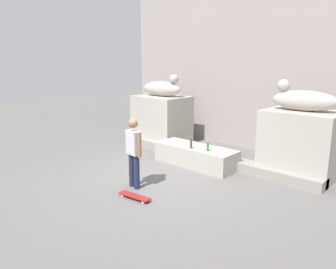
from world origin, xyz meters
name	(u,v)px	position (x,y,z in m)	size (l,w,h in m)	color
ground_plane	(157,179)	(0.00, 0.00, 0.00)	(40.00, 40.00, 0.00)	#605E5B
facade_wall	(252,49)	(0.00, 4.51, 3.32)	(10.12, 0.60, 6.63)	gray
pedestal_left	(162,120)	(-2.50, 2.78, 0.85)	(1.83, 1.38, 1.71)	#A39E93
pedestal_right	(301,144)	(2.50, 2.78, 0.85)	(1.83, 1.38, 1.71)	#A39E93
statue_reclining_left	(162,88)	(-2.46, 2.78, 1.99)	(1.64, 0.68, 0.78)	#AEA39A
statue_reclining_right	(303,100)	(2.46, 2.77, 1.99)	(1.66, 0.77, 0.78)	#AEA39A
ledge_block	(196,156)	(0.00, 1.58, 0.28)	(2.44, 0.87, 0.56)	#A39E93
skater	(134,150)	(-0.03, -0.74, 0.92)	(0.54, 0.24, 1.67)	#1E233F
skateboard	(134,196)	(0.47, -1.19, 0.06)	(0.82, 0.29, 0.08)	maroon
bottle_brown	(191,144)	(0.04, 1.31, 0.69)	(0.06, 0.06, 0.32)	#593314
bottle_green	(208,147)	(0.52, 1.43, 0.67)	(0.06, 0.06, 0.27)	#1E722D
stair_step	(206,157)	(0.00, 2.06, 0.14)	(6.82, 0.50, 0.27)	gray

